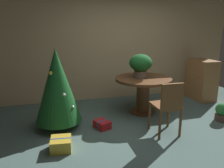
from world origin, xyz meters
name	(u,v)px	position (x,y,z in m)	size (l,w,h in m)	color
ground_plane	(156,133)	(0.00, 0.00, 0.00)	(6.60, 6.60, 0.00)	#4C6660
back_wall_panel	(119,47)	(0.00, 2.20, 1.30)	(6.00, 0.10, 2.60)	tan
round_dining_table	(143,88)	(0.14, 0.97, 0.55)	(1.17, 1.17, 0.77)	brown
flower_vase	(141,64)	(0.09, 1.00, 1.06)	(0.47, 0.47, 0.49)	#665B51
wooden_chair_near	(168,105)	(0.14, -0.08, 0.54)	(0.42, 0.45, 0.94)	brown
holiday_tree	(57,86)	(-1.60, 0.70, 0.79)	(0.82, 0.82, 1.45)	brown
gift_box_gold	(61,144)	(-1.62, -0.10, 0.09)	(0.33, 0.35, 0.19)	gold
gift_box_red	(102,124)	(-0.86, 0.46, 0.07)	(0.32, 0.35, 0.14)	red
wooden_cabinet	(202,80)	(1.94, 1.46, 0.50)	(0.47, 0.73, 1.00)	#9E6B3D
potted_plant	(222,112)	(1.48, 0.16, 0.17)	(0.25, 0.25, 0.35)	#4C382D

